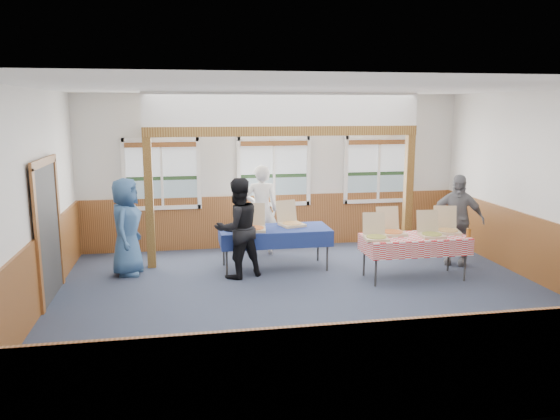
% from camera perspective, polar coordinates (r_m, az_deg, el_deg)
% --- Properties ---
extents(floor, '(8.00, 8.00, 0.00)m').
position_cam_1_polar(floor, '(8.49, 3.33, -9.49)').
color(floor, '#272F3F').
rests_on(floor, ground).
extents(ceiling, '(8.00, 8.00, 0.00)m').
position_cam_1_polar(ceiling, '(7.97, 3.59, 12.64)').
color(ceiling, white).
rests_on(ceiling, wall_back).
extents(wall_back, '(8.00, 0.00, 8.00)m').
position_cam_1_polar(wall_back, '(11.48, -0.67, 4.06)').
color(wall_back, silver).
rests_on(wall_back, floor).
extents(wall_front, '(8.00, 0.00, 8.00)m').
position_cam_1_polar(wall_front, '(4.83, 13.33, -5.55)').
color(wall_front, silver).
rests_on(wall_front, floor).
extents(wall_left, '(0.00, 8.00, 8.00)m').
position_cam_1_polar(wall_left, '(8.13, -25.10, 0.29)').
color(wall_left, silver).
rests_on(wall_left, floor).
extents(wall_right, '(0.00, 8.00, 8.00)m').
position_cam_1_polar(wall_right, '(9.82, 26.79, 1.78)').
color(wall_right, silver).
rests_on(wall_right, floor).
extents(wainscot_back, '(7.98, 0.05, 1.10)m').
position_cam_1_polar(wainscot_back, '(11.62, -0.64, -1.10)').
color(wainscot_back, brown).
rests_on(wainscot_back, floor).
extents(wainscot_front, '(7.98, 0.05, 1.10)m').
position_cam_1_polar(wainscot_front, '(5.24, 12.70, -16.58)').
color(wainscot_front, brown).
rests_on(wainscot_front, floor).
extents(wainscot_left, '(0.05, 6.98, 1.10)m').
position_cam_1_polar(wainscot_left, '(8.36, -24.36, -6.80)').
color(wainscot_left, brown).
rests_on(wainscot_left, floor).
extents(wainscot_right, '(0.05, 6.98, 1.10)m').
position_cam_1_polar(wainscot_right, '(10.00, 26.17, -4.17)').
color(wainscot_right, brown).
rests_on(wainscot_right, floor).
extents(cased_opening, '(0.06, 1.30, 2.10)m').
position_cam_1_polar(cased_opening, '(9.08, -23.16, -2.11)').
color(cased_opening, '#313131').
rests_on(cased_opening, wall_left).
extents(window_left, '(1.56, 0.10, 1.46)m').
position_cam_1_polar(window_left, '(11.28, -12.27, 4.10)').
color(window_left, white).
rests_on(window_left, wall_back).
extents(window_mid, '(1.56, 0.10, 1.46)m').
position_cam_1_polar(window_mid, '(11.43, -0.64, 4.43)').
color(window_mid, white).
rests_on(window_mid, wall_back).
extents(window_right, '(1.56, 0.10, 1.46)m').
position_cam_1_polar(window_right, '(12.02, 10.27, 4.57)').
color(window_right, white).
rests_on(window_right, wall_back).
extents(post_left, '(0.15, 0.15, 2.40)m').
position_cam_1_polar(post_left, '(10.21, -13.49, 0.66)').
color(post_left, '#5C3514').
rests_on(post_left, floor).
extents(post_right, '(0.15, 0.15, 2.40)m').
position_cam_1_polar(post_right, '(11.10, 13.23, 1.46)').
color(post_right, '#5C3514').
rests_on(post_right, floor).
extents(cross_beam, '(5.15, 0.18, 0.18)m').
position_cam_1_polar(cross_beam, '(10.23, 0.45, 8.25)').
color(cross_beam, '#5C3514').
rests_on(cross_beam, post_left).
extents(table_left, '(2.05, 0.99, 0.76)m').
position_cam_1_polar(table_left, '(9.96, -0.57, -2.19)').
color(table_left, '#313131').
rests_on(table_left, floor).
extents(table_right, '(1.89, 1.10, 0.76)m').
position_cam_1_polar(table_right, '(9.65, 13.91, -2.98)').
color(table_right, '#313131').
rests_on(table_right, floor).
extents(pizza_box_a, '(0.47, 0.55, 0.45)m').
position_cam_1_polar(pizza_box_a, '(9.78, -2.75, -1.73)').
color(pizza_box_a, '#CCB688').
rests_on(pizza_box_a, table_left).
extents(pizza_box_b, '(0.52, 0.58, 0.44)m').
position_cam_1_polar(pizza_box_b, '(10.15, 1.16, -1.25)').
color(pizza_box_b, '#CCB688').
rests_on(pizza_box_b, table_left).
extents(pizza_box_c, '(0.44, 0.51, 0.41)m').
position_cam_1_polar(pizza_box_c, '(9.25, 9.97, -2.62)').
color(pizza_box_c, '#CCB688').
rests_on(pizza_box_c, table_right).
extents(pizza_box_d, '(0.42, 0.51, 0.45)m').
position_cam_1_polar(pizza_box_d, '(9.66, 11.57, -2.10)').
color(pizza_box_d, '#CCB688').
rests_on(pizza_box_d, table_right).
extents(pizza_box_e, '(0.42, 0.49, 0.42)m').
position_cam_1_polar(pizza_box_e, '(9.66, 15.50, -2.29)').
color(pizza_box_e, '#CCB688').
rests_on(pizza_box_e, table_right).
extents(pizza_box_f, '(0.51, 0.57, 0.44)m').
position_cam_1_polar(pizza_box_f, '(10.03, 17.06, -1.89)').
color(pizza_box_f, '#CCB688').
rests_on(pizza_box_f, table_right).
extents(veggie_tray, '(0.40, 0.40, 0.09)m').
position_cam_1_polar(veggie_tray, '(9.85, -4.88, -1.88)').
color(veggie_tray, black).
rests_on(veggie_tray, table_left).
extents(drink_glass, '(0.07, 0.07, 0.15)m').
position_cam_1_polar(drink_glass, '(9.78, 19.09, -2.27)').
color(drink_glass, '#985219').
rests_on(drink_glass, table_right).
extents(woman_white, '(0.69, 0.48, 1.81)m').
position_cam_1_polar(woman_white, '(10.91, -1.97, 0.01)').
color(woman_white, silver).
rests_on(woman_white, floor).
extents(woman_black, '(1.04, 0.94, 1.75)m').
position_cam_1_polar(woman_black, '(9.44, -4.45, -1.90)').
color(woman_black, black).
rests_on(woman_black, floor).
extents(man_blue, '(0.69, 0.92, 1.72)m').
position_cam_1_polar(man_blue, '(9.94, -15.76, -1.70)').
color(man_blue, '#355986').
rests_on(man_blue, floor).
extents(person_grey, '(1.07, 0.87, 1.71)m').
position_cam_1_polar(person_grey, '(10.74, 17.95, -0.96)').
color(person_grey, slate).
rests_on(person_grey, floor).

